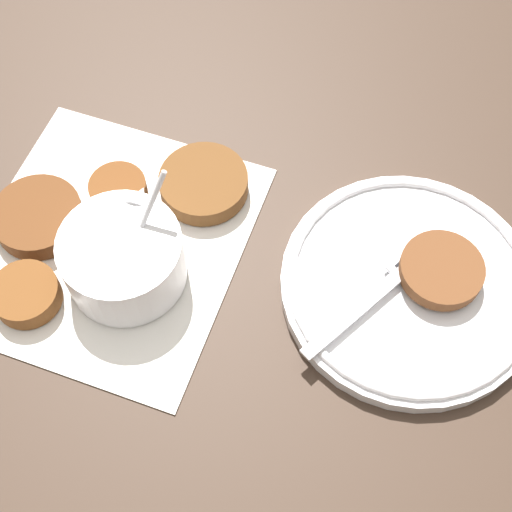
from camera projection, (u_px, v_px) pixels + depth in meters
name	position (u px, v px, depth m)	size (l,w,h in m)	color
ground_plane	(91.00, 267.00, 0.67)	(4.00, 4.00, 0.00)	#38281E
napkin	(110.00, 243.00, 0.68)	(0.29, 0.27, 0.00)	silver
sauce_bowl	(125.00, 259.00, 0.64)	(0.12, 0.11, 0.11)	silver
fritter_0	(119.00, 189.00, 0.70)	(0.06, 0.06, 0.02)	brown
fritter_1	(38.00, 217.00, 0.68)	(0.09, 0.09, 0.02)	#593219
fritter_2	(204.00, 184.00, 0.70)	(0.09, 0.09, 0.02)	brown
fritter_3	(26.00, 294.00, 0.64)	(0.06, 0.06, 0.02)	brown
serving_plate	(409.00, 284.00, 0.65)	(0.24, 0.24, 0.02)	silver
fritter_on_plate	(441.00, 270.00, 0.64)	(0.08, 0.08, 0.01)	brown
fork	(395.00, 278.00, 0.64)	(0.16, 0.12, 0.00)	silver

